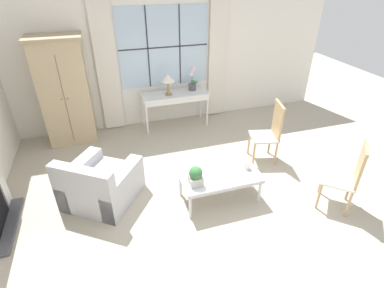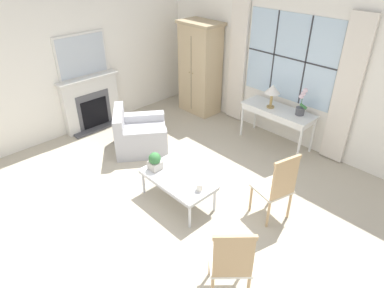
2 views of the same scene
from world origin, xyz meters
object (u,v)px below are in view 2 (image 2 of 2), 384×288
at_px(fireplace, 90,98).
at_px(pillar_candle, 199,187).
at_px(armchair_upholstered, 140,136).
at_px(accent_chair_wooden, 231,261).
at_px(coffee_table, 178,180).
at_px(console_table, 278,113).
at_px(potted_plant_small, 155,161).
at_px(armoire, 200,68).
at_px(side_chair_wooden, 278,185).
at_px(potted_orchid, 301,105).
at_px(table_lamp, 272,90).

relative_size(fireplace, pillar_candle, 15.14).
relative_size(armchair_upholstered, accent_chair_wooden, 1.24).
relative_size(fireplace, coffee_table, 1.69).
height_order(console_table, accent_chair_wooden, accent_chair_wooden).
relative_size(fireplace, potted_plant_small, 6.82).
bearing_deg(armoire, accent_chair_wooden, -40.91).
bearing_deg(side_chair_wooden, coffee_table, -148.81).
relative_size(fireplace, armchair_upholstered, 1.51).
xyz_separation_m(fireplace, accent_chair_wooden, (4.62, -0.99, -0.07)).
bearing_deg(coffee_table, potted_plant_small, -166.76).
distance_m(accent_chair_wooden, potted_plant_small, 2.07).
bearing_deg(console_table, armoire, 179.86).
relative_size(potted_orchid, coffee_table, 0.45).
xyz_separation_m(armchair_upholstered, coffee_table, (1.64, -0.50, 0.13)).
relative_size(table_lamp, pillar_candle, 3.47).
height_order(fireplace, potted_plant_small, fireplace).
bearing_deg(side_chair_wooden, armoire, 151.61).
distance_m(armoire, console_table, 2.09).
height_order(table_lamp, potted_orchid, potted_orchid).
xyz_separation_m(side_chair_wooden, potted_plant_small, (-1.61, -0.83, -0.01)).
bearing_deg(console_table, accent_chair_wooden, -63.25).
height_order(console_table, side_chair_wooden, side_chair_wooden).
distance_m(armchair_upholstered, potted_plant_small, 1.42).
relative_size(potted_orchid, accent_chair_wooden, 0.49).
bearing_deg(coffee_table, pillar_candle, 3.19).
bearing_deg(side_chair_wooden, potted_orchid, 113.96).
bearing_deg(potted_plant_small, pillar_candle, 8.09).
relative_size(coffee_table, pillar_candle, 8.98).
xyz_separation_m(side_chair_wooden, accent_chair_wooden, (0.38, -1.40, -0.02)).
distance_m(coffee_table, pillar_candle, 0.44).
xyz_separation_m(console_table, armchair_upholstered, (-1.64, -2.00, -0.38)).
relative_size(armoire, potted_plant_small, 7.02).
height_order(armoire, potted_orchid, armoire).
bearing_deg(table_lamp, armchair_upholstered, -127.53).
bearing_deg(accent_chair_wooden, coffee_table, 157.31).
bearing_deg(potted_plant_small, potted_orchid, 73.45).
bearing_deg(side_chair_wooden, pillar_candle, -137.82).
bearing_deg(pillar_candle, console_table, 99.90).
height_order(fireplace, accent_chair_wooden, fireplace).
xyz_separation_m(console_table, accent_chair_wooden, (1.60, -3.17, -0.07)).
xyz_separation_m(console_table, potted_orchid, (0.40, 0.07, 0.27)).
distance_m(console_table, potted_orchid, 0.49).
relative_size(armchair_upholstered, potted_plant_small, 4.51).
height_order(potted_orchid, armchair_upholstered, potted_orchid).
distance_m(fireplace, potted_plant_small, 2.66).
relative_size(armoire, table_lamp, 4.49).
bearing_deg(side_chair_wooden, armchair_upholstered, -175.39).
height_order(console_table, potted_plant_small, console_table).
relative_size(console_table, accent_chair_wooden, 1.33).
bearing_deg(coffee_table, armchair_upholstered, 162.95).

